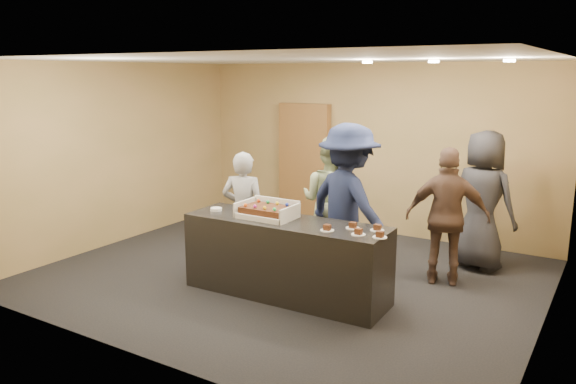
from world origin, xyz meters
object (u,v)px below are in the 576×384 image
object	(u,v)px
storage_cabinet	(304,164)
person_server_grey	(244,212)
serving_counter	(286,258)
person_sage_man	(330,201)
plate_stack	(216,209)
sheet_cake	(267,209)
person_navy_man	(348,205)
person_brown_extra	(447,217)
cake_box	(268,213)
person_dark_suit	(482,200)

from	to	relation	value
storage_cabinet	person_server_grey	size ratio (longest dim) A/B	1.30
serving_counter	person_sage_man	bearing A→B (deg)	91.95
plate_stack	serving_counter	bearing A→B (deg)	2.81
storage_cabinet	plate_stack	size ratio (longest dim) A/B	14.37
sheet_cake	person_sage_man	xyz separation A→B (m)	(0.18, 1.25, -0.13)
plate_stack	person_navy_man	bearing A→B (deg)	29.03
person_brown_extra	person_navy_man	bearing A→B (deg)	15.04
storage_cabinet	person_sage_man	size ratio (longest dim) A/B	1.18
cake_box	person_server_grey	xyz separation A→B (m)	(-0.66, 0.43, -0.16)
cake_box	person_dark_suit	world-z (taller)	person_dark_suit
storage_cabinet	person_navy_man	bearing A→B (deg)	-49.75
sheet_cake	person_navy_man	world-z (taller)	person_navy_man
person_server_grey	person_brown_extra	world-z (taller)	person_brown_extra
sheet_cake	person_navy_man	xyz separation A→B (m)	(0.69, 0.73, -0.01)
cake_box	person_server_grey	world-z (taller)	person_server_grey
person_brown_extra	person_dark_suit	size ratio (longest dim) A/B	0.92
serving_counter	plate_stack	bearing A→B (deg)	-178.61
person_brown_extra	person_dark_suit	distance (m)	0.83
sheet_cake	person_sage_man	bearing A→B (deg)	81.76
person_server_grey	person_dark_suit	size ratio (longest dim) A/B	0.86
person_dark_suit	sheet_cake	bearing A→B (deg)	65.17
sheet_cake	person_server_grey	size ratio (longest dim) A/B	0.35
sheet_cake	plate_stack	size ratio (longest dim) A/B	3.88
serving_counter	cake_box	distance (m)	0.56
person_brown_extra	serving_counter	bearing A→B (deg)	26.59
person_server_grey	person_sage_man	world-z (taller)	person_sage_man
person_sage_man	plate_stack	bearing A→B (deg)	55.35
storage_cabinet	person_server_grey	distance (m)	2.60
serving_counter	plate_stack	distance (m)	1.07
cake_box	sheet_cake	bearing A→B (deg)	-90.87
serving_counter	person_brown_extra	distance (m)	2.03
person_sage_man	person_navy_man	xyz separation A→B (m)	(0.51, -0.52, 0.12)
storage_cabinet	plate_stack	world-z (taller)	storage_cabinet
cake_box	plate_stack	size ratio (longest dim) A/B	4.56
sheet_cake	person_brown_extra	bearing A→B (deg)	38.27
plate_stack	person_sage_man	distance (m)	1.58
cake_box	serving_counter	bearing A→B (deg)	-5.35
plate_stack	person_server_grey	bearing A→B (deg)	84.27
serving_counter	sheet_cake	bearing A→B (deg)	178.58
storage_cabinet	person_dark_suit	xyz separation A→B (m)	(3.16, -0.83, -0.10)
serving_counter	plate_stack	size ratio (longest dim) A/B	16.91
person_navy_man	person_sage_man	bearing A→B (deg)	-23.82
storage_cabinet	sheet_cake	bearing A→B (deg)	-67.83
storage_cabinet	person_brown_extra	distance (m)	3.36
serving_counter	storage_cabinet	world-z (taller)	storage_cabinet
storage_cabinet	plate_stack	bearing A→B (deg)	-80.56
cake_box	person_navy_man	distance (m)	0.99
storage_cabinet	person_sage_man	distance (m)	2.23
serving_counter	person_navy_man	distance (m)	1.00
sheet_cake	person_brown_extra	xyz separation A→B (m)	(1.72, 1.35, -0.15)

